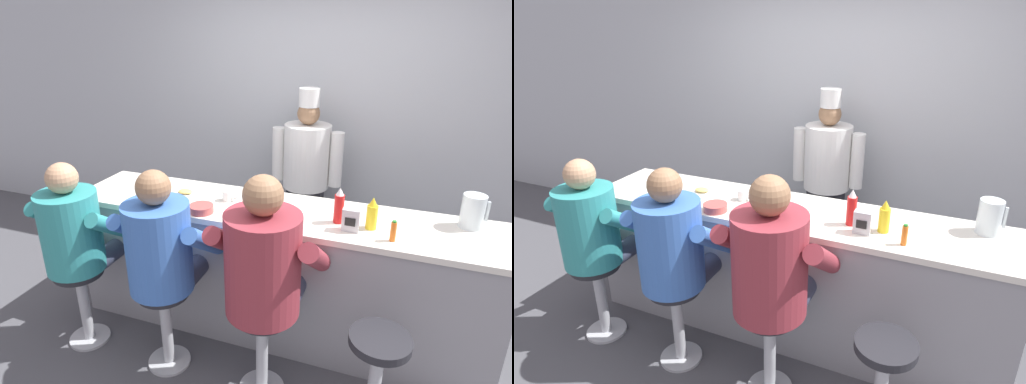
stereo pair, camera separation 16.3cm
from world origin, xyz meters
TOP-DOWN VIEW (x-y plane):
  - ground_plane at (0.00, 0.00)m, footprint 20.00×20.00m
  - wall_back at (0.00, 1.73)m, footprint 10.00×0.06m
  - diner_counter at (0.00, 0.31)m, footprint 2.96×0.63m
  - ketchup_bottle_red at (0.43, 0.26)m, footprint 0.06×0.06m
  - mustard_bottle_yellow at (0.64, 0.24)m, footprint 0.07×0.07m
  - hot_sauce_bottle_orange at (0.77, 0.12)m, footprint 0.03×0.03m
  - water_pitcher_clear at (1.21, 0.47)m, footprint 0.16×0.14m
  - breakfast_plate at (-0.70, 0.32)m, footprint 0.24×0.24m
  - cereal_bowl at (-0.46, 0.10)m, footprint 0.16×0.16m
  - coffee_mug_white at (-0.37, 0.34)m, footprint 0.12×0.08m
  - coffee_mug_tan at (-0.09, 0.07)m, footprint 0.13×0.09m
  - napkin_dispenser_chrome at (0.52, 0.17)m, footprint 0.10×0.06m
  - diner_seated_teal at (-1.22, -0.26)m, footprint 0.59×0.58m
  - diner_seated_blue at (-0.55, -0.26)m, footprint 0.61×0.60m
  - diner_seated_maroon at (0.12, -0.25)m, footprint 0.65×0.65m
  - empty_stool_round at (0.78, -0.29)m, footprint 0.33×0.33m
  - cook_in_whites_near at (-0.05, 1.36)m, footprint 0.64×0.41m

SIDE VIEW (x-z plane):
  - ground_plane at x=0.00m, z-range 0.00..0.00m
  - empty_stool_round at x=0.78m, z-range 0.10..0.71m
  - diner_counter at x=0.00m, z-range 0.00..0.97m
  - diner_seated_teal at x=-1.22m, z-range 0.16..1.51m
  - diner_seated_blue at x=-0.55m, z-range 0.15..1.54m
  - diner_seated_maroon at x=0.12m, z-range 0.15..1.59m
  - cook_in_whites_near at x=-0.05m, z-range 0.08..1.73m
  - breakfast_plate at x=-0.70m, z-range 0.96..1.01m
  - cereal_bowl at x=-0.46m, z-range 0.97..1.02m
  - coffee_mug_white at x=-0.37m, z-range 0.97..1.05m
  - coffee_mug_tan at x=-0.09m, z-range 0.97..1.06m
  - hot_sauce_bottle_orange at x=0.77m, z-range 0.97..1.10m
  - napkin_dispenser_chrome at x=0.52m, z-range 0.97..1.12m
  - mustard_bottle_yellow at x=0.64m, z-range 0.97..1.17m
  - water_pitcher_clear at x=1.21m, z-range 0.97..1.19m
  - ketchup_bottle_red at x=0.43m, z-range 0.97..1.20m
  - wall_back at x=0.00m, z-range 0.00..2.70m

